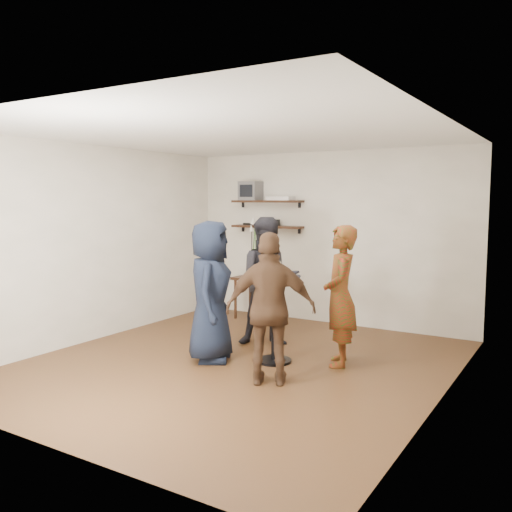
% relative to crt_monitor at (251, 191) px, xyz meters
% --- Properties ---
extents(room, '(4.58, 5.08, 2.68)m').
position_rel_crt_monitor_xyz_m(room, '(1.30, -2.38, -0.72)').
color(room, '#432315').
rests_on(room, ground).
extents(shelf_upper, '(1.20, 0.25, 0.04)m').
position_rel_crt_monitor_xyz_m(shelf_upper, '(0.30, 0.00, -0.17)').
color(shelf_upper, black).
rests_on(shelf_upper, room).
extents(shelf_lower, '(1.20, 0.25, 0.04)m').
position_rel_crt_monitor_xyz_m(shelf_lower, '(0.30, 0.00, -0.57)').
color(shelf_lower, black).
rests_on(shelf_lower, room).
extents(crt_monitor, '(0.32, 0.30, 0.30)m').
position_rel_crt_monitor_xyz_m(crt_monitor, '(0.00, 0.00, 0.00)').
color(crt_monitor, '#59595B').
rests_on(crt_monitor, shelf_upper).
extents(dvd_deck, '(0.40, 0.24, 0.06)m').
position_rel_crt_monitor_xyz_m(dvd_deck, '(0.54, 0.00, -0.12)').
color(dvd_deck, silver).
rests_on(dvd_deck, shelf_upper).
extents(radio, '(0.22, 0.10, 0.10)m').
position_rel_crt_monitor_xyz_m(radio, '(0.40, 0.00, -0.50)').
color(radio, black).
rests_on(radio, shelf_lower).
extents(power_strip, '(0.30, 0.05, 0.03)m').
position_rel_crt_monitor_xyz_m(power_strip, '(-0.03, 0.05, -0.54)').
color(power_strip, black).
rests_on(power_strip, shelf_lower).
extents(side_table, '(0.59, 0.59, 0.66)m').
position_rel_crt_monitor_xyz_m(side_table, '(0.17, -0.18, -1.47)').
color(side_table, black).
rests_on(side_table, room).
extents(vase_lilies, '(0.19, 0.20, 0.95)m').
position_rel_crt_monitor_xyz_m(vase_lilies, '(0.17, -0.18, -1.06)').
color(vase_lilies, white).
rests_on(vase_lilies, side_table).
extents(drinks_table, '(0.53, 0.53, 0.96)m').
position_rel_crt_monitor_xyz_m(drinks_table, '(1.62, -2.08, -1.40)').
color(drinks_table, black).
rests_on(drinks_table, room).
extents(wine_glass_fl, '(0.07, 0.07, 0.22)m').
position_rel_crt_monitor_xyz_m(wine_glass_fl, '(1.56, -2.13, -0.91)').
color(wine_glass_fl, silver).
rests_on(wine_glass_fl, drinks_table).
extents(wine_glass_fr, '(0.07, 0.07, 0.22)m').
position_rel_crt_monitor_xyz_m(wine_glass_fr, '(1.68, -2.11, -0.91)').
color(wine_glass_fr, silver).
rests_on(wine_glass_fr, drinks_table).
extents(wine_glass_bl, '(0.06, 0.06, 0.19)m').
position_rel_crt_monitor_xyz_m(wine_glass_bl, '(1.59, -2.01, -0.93)').
color(wine_glass_bl, silver).
rests_on(wine_glass_bl, drinks_table).
extents(wine_glass_br, '(0.07, 0.07, 0.20)m').
position_rel_crt_monitor_xyz_m(wine_glass_br, '(1.64, -2.07, -0.92)').
color(wine_glass_br, silver).
rests_on(wine_glass_br, drinks_table).
extents(person_plaid, '(0.58, 0.69, 1.60)m').
position_rel_crt_monitor_xyz_m(person_plaid, '(2.30, -1.78, -1.22)').
color(person_plaid, '#B31714').
rests_on(person_plaid, room).
extents(person_dark, '(1.02, 0.97, 1.66)m').
position_rel_crt_monitor_xyz_m(person_dark, '(1.19, -1.47, -1.19)').
color(person_dark, black).
rests_on(person_dark, room).
extents(person_navy, '(0.82, 0.95, 1.64)m').
position_rel_crt_monitor_xyz_m(person_navy, '(0.94, -2.41, -1.20)').
color(person_navy, black).
rests_on(person_navy, room).
extents(person_brown, '(0.99, 0.75, 1.56)m').
position_rel_crt_monitor_xyz_m(person_brown, '(1.95, -2.75, -1.24)').
color(person_brown, '#472E1E').
rests_on(person_brown, room).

